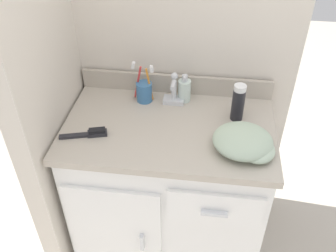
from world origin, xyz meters
TOP-DOWN VIEW (x-y plane):
  - ground_plane at (0.00, 0.00)m, footprint 6.00×6.00m
  - wall_back at (0.00, 0.31)m, footprint 1.02×0.08m
  - wall_left at (-0.47, 0.00)m, footprint 0.08×0.59m
  - vanity at (-0.00, -0.00)m, footprint 0.84×0.53m
  - backsplash at (0.00, 0.25)m, footprint 0.84×0.02m
  - sink_faucet at (0.00, 0.17)m, footprint 0.09×0.09m
  - toothbrush_cup at (-0.13, 0.17)m, footprint 0.10×0.07m
  - soap_dispenser at (0.04, 0.19)m, footprint 0.06×0.06m
  - shaving_cream_can at (0.27, 0.09)m, footprint 0.05×0.05m
  - hairbrush at (-0.29, -0.10)m, footprint 0.18×0.08m
  - hand_towel at (0.30, -0.10)m, footprint 0.23×0.21m

SIDE VIEW (x-z plane):
  - ground_plane at x=0.00m, z-range 0.00..0.00m
  - vanity at x=0.00m, z-range 0.02..0.75m
  - hairbrush at x=-0.29m, z-range 0.73..0.76m
  - hand_towel at x=0.30m, z-range 0.73..0.81m
  - backsplash at x=0.00m, z-range 0.74..0.82m
  - toothbrush_cup at x=-0.13m, z-range 0.70..0.87m
  - sink_faucet at x=0.00m, z-range 0.72..0.85m
  - soap_dispenser at x=0.04m, z-range 0.72..0.85m
  - shaving_cream_can at x=0.27m, z-range 0.73..0.89m
  - wall_back at x=0.00m, z-range 0.00..2.20m
  - wall_left at x=-0.47m, z-range 0.00..2.20m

